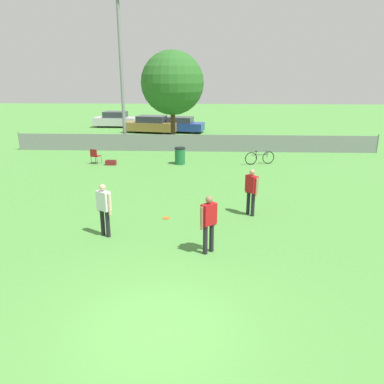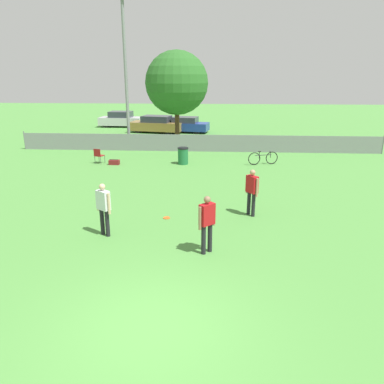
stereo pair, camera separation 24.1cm
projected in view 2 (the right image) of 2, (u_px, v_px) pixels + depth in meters
The scene contains 15 objects.
ground_plane at pixel (153, 328), 7.42m from camera, with size 120.00×120.00×0.00m, color #4C8C3D.
fence_backline at pixel (198, 143), 24.39m from camera, with size 23.47×0.07×1.21m.
light_pole at pixel (125, 63), 23.87m from camera, with size 0.90×0.36×9.50m.
tree_near_pole at pixel (177, 83), 25.57m from camera, with size 4.32×4.32×6.44m.
player_thrower_red at pixel (252, 189), 13.11m from camera, with size 0.44×0.50×1.68m.
player_defender_red at pixel (207, 220), 10.30m from camera, with size 0.47×0.46×1.68m.
player_receiver_white at pixel (104, 206), 11.45m from camera, with size 0.51×0.43×1.68m.
frisbee_disc at pixel (167, 218), 13.13m from camera, with size 0.25×0.25×0.03m.
folding_chair_sideline at pixel (99, 155), 21.08m from camera, with size 0.55×0.56×0.85m.
bicycle_sideline at pixel (263, 158), 20.87m from camera, with size 1.70×0.60×0.76m.
trash_bin at pixel (183, 156), 20.95m from camera, with size 0.60×0.60×0.94m.
gear_bag_sideline at pixel (114, 162), 20.94m from camera, with size 0.57×0.32×0.28m.
parked_car_silver at pixel (121, 119), 35.98m from camera, with size 4.10×1.96×1.47m.
parked_car_tan at pixel (157, 125), 32.41m from camera, with size 4.82×2.66×1.44m.
parked_car_blue at pixel (185, 125), 32.51m from camera, with size 4.26×2.36×1.33m.
Camera 2 is at (1.20, -6.20, 4.81)m, focal length 35.00 mm.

